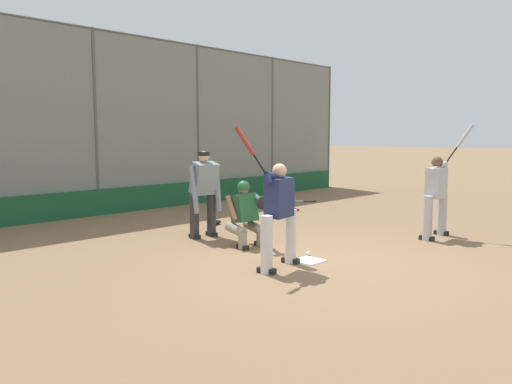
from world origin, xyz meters
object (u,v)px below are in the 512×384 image
object	(u,v)px
catcher_behind_plate	(246,213)
umpire_home	(204,192)
spare_bat_near_backstop	(297,201)
spare_bat_third_base_side	(292,208)
batter_at_plate	(279,212)
baseball_loose	(308,253)
fielding_glove_on_dirt	(215,222)
batter_on_deck	(436,194)

from	to	relation	value
catcher_behind_plate	umpire_home	distance (m)	1.18
spare_bat_near_backstop	spare_bat_third_base_side	xyz separation A→B (m)	(1.22, 0.84, 0.00)
batter_at_plate	spare_bat_near_backstop	distance (m)	7.58
spare_bat_near_backstop	baseball_loose	world-z (taller)	baseball_loose
batter_at_plate	umpire_home	distance (m)	2.66
batter_at_plate	spare_bat_third_base_side	world-z (taller)	batter_at_plate
batter_at_plate	fielding_glove_on_dirt	size ratio (longest dim) A/B	7.10
baseball_loose	batter_at_plate	bearing A→B (deg)	10.14
batter_on_deck	fielding_glove_on_dirt	world-z (taller)	batter_on_deck
umpire_home	spare_bat_third_base_side	size ratio (longest dim) A/B	2.06
catcher_behind_plate	baseball_loose	bearing A→B (deg)	106.76
spare_bat_near_backstop	fielding_glove_on_dirt	xyz separation A→B (m)	(4.20, 1.08, 0.02)
batter_on_deck	spare_bat_near_backstop	xyz separation A→B (m)	(-2.10, -5.26, -0.84)
spare_bat_near_backstop	fielding_glove_on_dirt	world-z (taller)	fielding_glove_on_dirt
catcher_behind_plate	spare_bat_near_backstop	world-z (taller)	catcher_behind_plate
spare_bat_third_base_side	baseball_loose	bearing A→B (deg)	-28.19
batter_at_plate	batter_on_deck	world-z (taller)	batter_on_deck
fielding_glove_on_dirt	spare_bat_third_base_side	bearing A→B (deg)	-175.34
catcher_behind_plate	umpire_home	world-z (taller)	umpire_home
spare_bat_third_base_side	batter_at_plate	bearing A→B (deg)	-33.06
baseball_loose	spare_bat_third_base_side	bearing A→B (deg)	-136.93
spare_bat_third_base_side	baseball_loose	distance (m)	5.24
spare_bat_third_base_side	fielding_glove_on_dirt	distance (m)	2.99
umpire_home	batter_on_deck	bearing A→B (deg)	140.99
spare_bat_near_backstop	umpire_home	bearing A→B (deg)	61.09
catcher_behind_plate	fielding_glove_on_dirt	size ratio (longest dim) A/B	3.96
baseball_loose	fielding_glove_on_dirt	bearing A→B (deg)	-104.23
batter_on_deck	baseball_loose	xyz separation A→B (m)	(2.95, -0.84, -0.84)
batter_on_deck	spare_bat_third_base_side	bearing A→B (deg)	76.14
catcher_behind_plate	spare_bat_near_backstop	bearing A→B (deg)	-141.84
spare_bat_near_backstop	fielding_glove_on_dirt	bearing A→B (deg)	54.67
baseball_loose	batter_on_deck	bearing A→B (deg)	164.05
spare_bat_third_base_side	baseball_loose	world-z (taller)	baseball_loose
umpire_home	batter_on_deck	size ratio (longest dim) A/B	0.77
umpire_home	baseball_loose	size ratio (longest dim) A/B	22.98
spare_bat_near_backstop	fielding_glove_on_dirt	distance (m)	4.34
batter_on_deck	umpire_home	bearing A→B (deg)	131.99
batter_on_deck	spare_bat_third_base_side	size ratio (longest dim) A/B	2.69
batter_on_deck	baseball_loose	size ratio (longest dim) A/B	30.02
batter_on_deck	baseball_loose	world-z (taller)	batter_on_deck
batter_at_plate	spare_bat_near_backstop	xyz separation A→B (m)	(-5.98, -4.58, -0.83)
catcher_behind_plate	umpire_home	xyz separation A→B (m)	(0.04, -1.14, 0.30)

